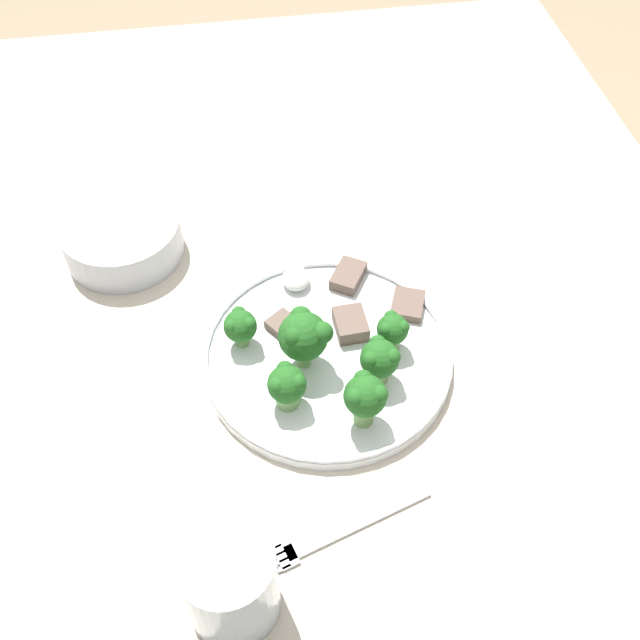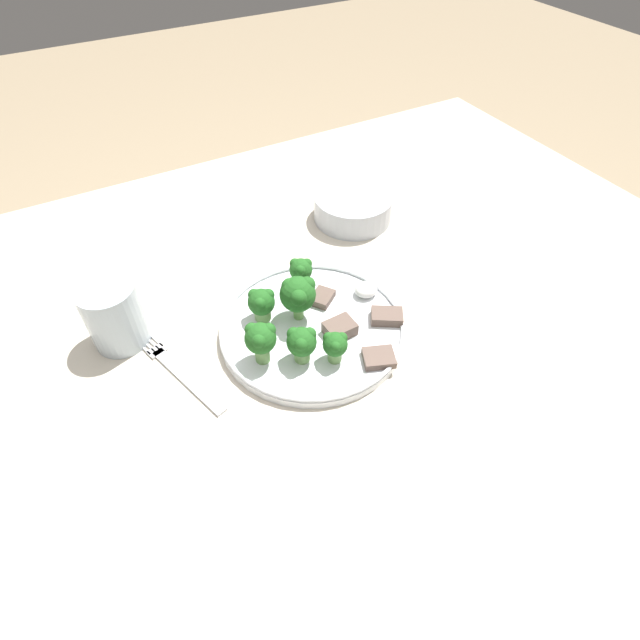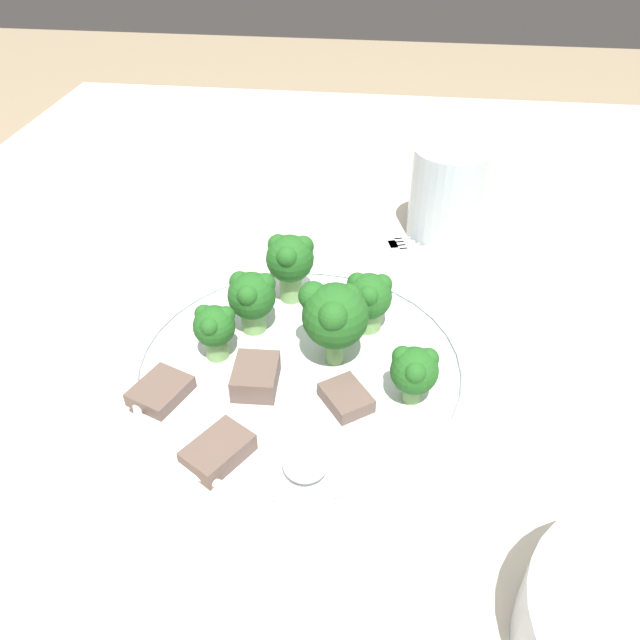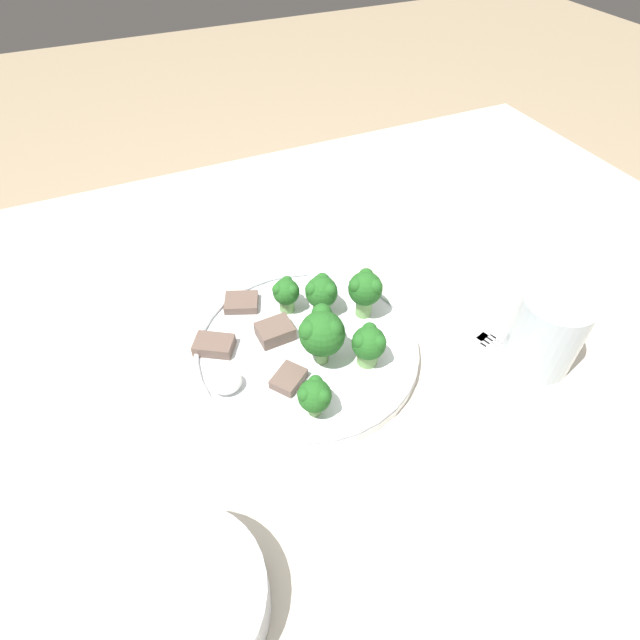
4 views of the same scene
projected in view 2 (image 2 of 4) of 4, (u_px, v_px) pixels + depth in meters
The scene contains 17 objects.
ground_plane at pixel (316, 518), 1.27m from camera, with size 8.00×8.00×0.00m, color #9E896B.
table at pixel (313, 354), 0.80m from camera, with size 1.40×1.02×0.74m.
dinner_plate at pixel (312, 328), 0.71m from camera, with size 0.26×0.26×0.02m.
fork at pixel (176, 369), 0.67m from camera, with size 0.08×0.20×0.00m.
cream_bowl at pixel (353, 208), 0.90m from camera, with size 0.14×0.14×0.05m.
drinking_glass at pixel (115, 317), 0.68m from camera, with size 0.08×0.08×0.10m.
broccoli_floret_near_rim_left at pixel (299, 296), 0.69m from camera, with size 0.05×0.05×0.07m.
broccoli_floret_center_left at pixel (335, 345), 0.65m from camera, with size 0.03×0.03×0.05m.
broccoli_floret_back_left at pixel (261, 303), 0.70m from camera, with size 0.04×0.04×0.05m.
broccoli_floret_front_left at pixel (302, 342), 0.64m from camera, with size 0.04×0.04×0.05m.
broccoli_floret_center_back at pixel (301, 270), 0.75m from camera, with size 0.04×0.04×0.05m.
broccoli_floret_mid_cluster at pixel (261, 339), 0.64m from camera, with size 0.04×0.04×0.06m.
meat_slice_front_slice at pixel (379, 358), 0.66m from camera, with size 0.05×0.05×0.01m.
meat_slice_middle_slice at pixel (322, 298), 0.74m from camera, with size 0.05×0.04×0.01m.
meat_slice_rear_slice at pixel (340, 328), 0.69m from camera, with size 0.04×0.03×0.02m.
meat_slice_edge_slice at pixel (387, 316), 0.71m from camera, with size 0.05×0.05×0.01m.
sauce_dollop at pixel (366, 290), 0.75m from camera, with size 0.03×0.03×0.02m.
Camera 2 is at (-0.24, -0.45, 1.27)m, focal length 28.00 mm.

